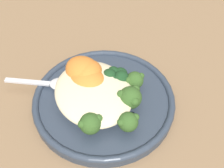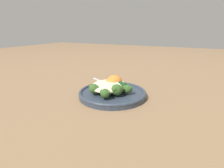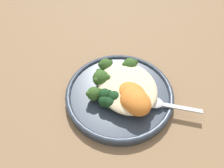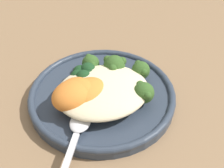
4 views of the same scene
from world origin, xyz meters
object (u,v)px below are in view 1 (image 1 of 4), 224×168
(plate, at_px, (104,101))
(broccoli_stalk_2, at_px, (124,96))
(spoon, at_px, (55,84))
(kale_tuft, at_px, (116,77))
(sweet_potato_chunk_0, at_px, (88,74))
(broccoli_stalk_0, at_px, (91,117))
(sweet_potato_chunk_1, at_px, (86,71))
(sweet_potato_chunk_2, at_px, (88,81))
(quinoa_mound, at_px, (93,92))
(broccoli_stalk_1, at_px, (116,111))
(broccoli_stalk_3, at_px, (124,83))

(plate, height_order, broccoli_stalk_2, broccoli_stalk_2)
(broccoli_stalk_2, height_order, spoon, broccoli_stalk_2)
(kale_tuft, bearing_deg, sweet_potato_chunk_0, 65.01)
(broccoli_stalk_2, bearing_deg, broccoli_stalk_0, -120.36)
(sweet_potato_chunk_1, xyz_separation_m, sweet_potato_chunk_2, (-0.02, 0.00, -0.00))
(broccoli_stalk_2, xyz_separation_m, kale_tuft, (0.05, -0.01, -0.00))
(sweet_potato_chunk_2, bearing_deg, sweet_potato_chunk_0, -24.77)
(quinoa_mound, height_order, broccoli_stalk_1, broccoli_stalk_1)
(broccoli_stalk_1, distance_m, broccoli_stalk_2, 0.03)
(broccoli_stalk_0, relative_size, sweet_potato_chunk_2, 1.55)
(quinoa_mound, xyz_separation_m, broccoli_stalk_1, (-0.05, -0.02, -0.00))
(broccoli_stalk_3, bearing_deg, quinoa_mound, -171.58)
(quinoa_mound, distance_m, broccoli_stalk_2, 0.05)
(plate, relative_size, broccoli_stalk_3, 2.02)
(sweet_potato_chunk_1, height_order, kale_tuft, sweet_potato_chunk_1)
(plate, distance_m, broccoli_stalk_1, 0.05)
(quinoa_mound, relative_size, sweet_potato_chunk_0, 2.49)
(plate, xyz_separation_m, sweet_potato_chunk_1, (0.05, 0.01, 0.03))
(spoon, bearing_deg, broccoli_stalk_2, 168.25)
(sweet_potato_chunk_2, height_order, spoon, sweet_potato_chunk_2)
(quinoa_mound, xyz_separation_m, sweet_potato_chunk_0, (0.04, -0.01, 0.01))
(sweet_potato_chunk_1, bearing_deg, quinoa_mound, 174.81)
(quinoa_mound, bearing_deg, sweet_potato_chunk_0, -8.03)
(quinoa_mound, bearing_deg, broccoli_stalk_1, -158.69)
(plate, height_order, quinoa_mound, quinoa_mound)
(sweet_potato_chunk_2, bearing_deg, plate, -150.38)
(broccoli_stalk_1, bearing_deg, sweet_potato_chunk_1, 175.37)
(broccoli_stalk_3, bearing_deg, sweet_potato_chunk_2, 164.86)
(sweet_potato_chunk_1, bearing_deg, broccoli_stalk_1, -171.01)
(kale_tuft, relative_size, spoon, 0.40)
(spoon, bearing_deg, quinoa_mound, 163.76)
(broccoli_stalk_2, height_order, sweet_potato_chunk_1, sweet_potato_chunk_1)
(broccoli_stalk_0, bearing_deg, sweet_potato_chunk_1, -168.54)
(broccoli_stalk_0, xyz_separation_m, broccoli_stalk_2, (0.01, -0.06, 0.00))
(quinoa_mound, bearing_deg, broccoli_stalk_0, 154.68)
(quinoa_mound, bearing_deg, sweet_potato_chunk_1, -5.19)
(broccoli_stalk_1, height_order, broccoli_stalk_3, same)
(sweet_potato_chunk_0, relative_size, kale_tuft, 1.27)
(broccoli_stalk_2, distance_m, sweet_potato_chunk_2, 0.07)
(broccoli_stalk_3, bearing_deg, broccoli_stalk_1, -118.11)
(sweet_potato_chunk_0, bearing_deg, plate, -164.54)
(plate, relative_size, kale_tuft, 5.17)
(broccoli_stalk_1, xyz_separation_m, broccoli_stalk_2, (0.02, -0.02, 0.00))
(broccoli_stalk_2, bearing_deg, plate, -179.66)
(broccoli_stalk_3, xyz_separation_m, kale_tuft, (0.02, 0.01, 0.00))
(broccoli_stalk_1, bearing_deg, quinoa_mound, -172.31)
(sweet_potato_chunk_1, bearing_deg, spoon, 80.87)
(broccoli_stalk_0, distance_m, kale_tuft, 0.09)
(broccoli_stalk_0, distance_m, sweet_potato_chunk_1, 0.09)
(spoon, bearing_deg, broccoli_stalk_1, 154.83)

